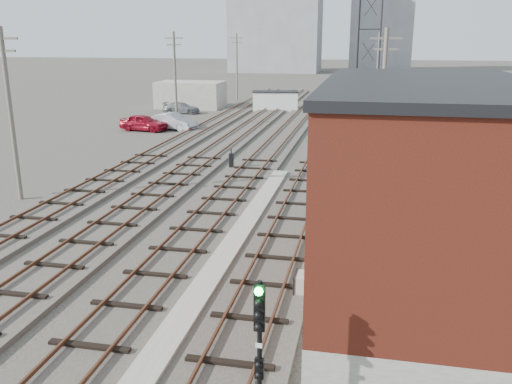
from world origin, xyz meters
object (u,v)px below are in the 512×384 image
(car_silver, at_px, (173,122))
(car_grey, at_px, (181,108))
(signal_mast, at_px, (259,349))
(site_trailer, at_px, (275,101))
(switch_stand, at_px, (231,161))
(car_red, at_px, (143,123))

(car_silver, bearing_deg, car_grey, 32.75)
(signal_mast, distance_m, car_grey, 53.34)
(car_silver, bearing_deg, site_trailer, -6.69)
(car_silver, bearing_deg, switch_stand, -130.22)
(signal_mast, relative_size, site_trailer, 0.63)
(signal_mast, xyz_separation_m, switch_stand, (-6.67, 23.90, -1.45))
(signal_mast, height_order, car_grey, signal_mast)
(signal_mast, xyz_separation_m, car_red, (-18.55, 37.40, -1.30))
(switch_stand, height_order, car_grey, switch_stand)
(car_red, distance_m, car_silver, 2.78)
(switch_stand, xyz_separation_m, site_trailer, (-2.29, 30.69, 0.54))
(switch_stand, height_order, site_trailer, site_trailer)
(signal_mast, distance_m, car_silver, 41.82)
(signal_mast, distance_m, car_red, 41.77)
(car_silver, bearing_deg, signal_mast, -140.19)
(signal_mast, height_order, site_trailer, signal_mast)
(switch_stand, distance_m, car_red, 17.99)
(signal_mast, relative_size, car_silver, 0.77)
(switch_stand, relative_size, car_red, 0.29)
(switch_stand, bearing_deg, car_silver, 102.76)
(car_silver, relative_size, car_grey, 1.09)
(switch_stand, relative_size, car_silver, 0.28)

